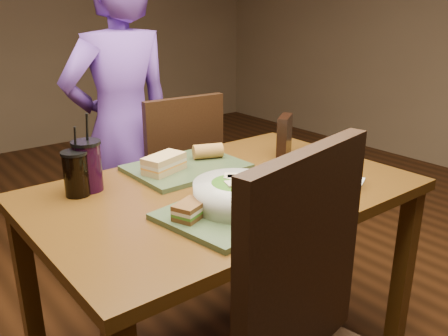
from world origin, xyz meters
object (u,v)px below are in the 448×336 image
at_px(baguette_near, 294,197).
at_px(chip_bag, 284,136).
at_px(dining_table, 224,211).
at_px(salad_bowl, 236,192).
at_px(tray_far, 186,167).
at_px(sandwich_near, 190,210).
at_px(cup_berry, 88,166).
at_px(tray_near, 233,210).
at_px(sandwich_far, 164,163).
at_px(soup_bowl, 334,174).
at_px(cup_cola, 76,173).
at_px(diner, 122,131).
at_px(chair_far, 175,177).
at_px(baguette_far, 208,151).

distance_m(baguette_near, chip_bag, 0.57).
distance_m(dining_table, chip_bag, 0.47).
xyz_separation_m(salad_bowl, chip_bag, (0.51, 0.30, 0.02)).
distance_m(tray_far, sandwich_near, 0.47).
distance_m(cup_berry, chip_bag, 0.81).
distance_m(salad_bowl, cup_berry, 0.53).
distance_m(tray_near, sandwich_far, 0.41).
bearing_deg(soup_bowl, cup_berry, 145.36).
xyz_separation_m(dining_table, baguette_near, (0.03, -0.30, 0.14)).
bearing_deg(cup_cola, chip_bag, -8.48).
bearing_deg(tray_near, tray_far, 74.83).
bearing_deg(sandwich_near, sandwich_far, 68.49).
bearing_deg(cup_cola, diner, 51.39).
height_order(tray_near, salad_bowl, salad_bowl).
distance_m(sandwich_near, cup_cola, 0.45).
distance_m(chair_far, salad_bowl, 1.00).
xyz_separation_m(sandwich_near, sandwich_far, (0.15, 0.39, 0.01)).
distance_m(diner, sandwich_near, 1.02).
bearing_deg(chip_bag, sandwich_far, 135.13).
bearing_deg(dining_table, salad_bowl, -118.08).
bearing_deg(tray_near, chip_bag, 30.18).
bearing_deg(sandwich_far, diner, 77.34).
distance_m(dining_table, cup_cola, 0.52).
height_order(tray_near, cup_berry, cup_berry).
height_order(diner, sandwich_far, diner).
bearing_deg(baguette_near, cup_berry, 126.01).
distance_m(diner, sandwich_far, 0.61).
distance_m(dining_table, soup_bowl, 0.41).
bearing_deg(tray_far, chair_far, 62.39).
distance_m(tray_near, sandwich_near, 0.15).
xyz_separation_m(soup_bowl, sandwich_near, (-0.58, 0.05, 0.01)).
bearing_deg(sandwich_near, baguette_far, 47.95).
relative_size(salad_bowl, cup_berry, 0.98).
xyz_separation_m(chair_far, salad_bowl, (-0.35, -0.89, 0.29)).
bearing_deg(cup_cola, soup_bowl, -31.75).
bearing_deg(tray_near, sandwich_far, 88.73).
distance_m(chair_far, cup_cola, 0.87).
height_order(tray_near, baguette_near, baguette_near).
relative_size(dining_table, sandwich_near, 11.10).
xyz_separation_m(dining_table, cup_berry, (-0.38, 0.27, 0.18)).
bearing_deg(sandwich_far, sandwich_near, -111.51).
height_order(soup_bowl, cup_berry, cup_berry).
distance_m(baguette_near, cup_cola, 0.71).
relative_size(dining_table, baguette_far, 11.10).
relative_size(dining_table, diner, 0.84).
height_order(chair_far, baguette_near, chair_far).
distance_m(diner, baguette_far, 0.57).
bearing_deg(cup_berry, sandwich_near, -74.39).
distance_m(chair_far, chip_bag, 0.68).
xyz_separation_m(diner, sandwich_near, (-0.29, -0.98, 0.01)).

